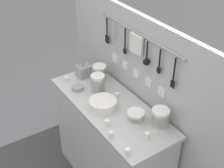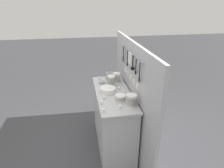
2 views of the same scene
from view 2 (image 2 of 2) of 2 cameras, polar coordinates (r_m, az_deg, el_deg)
ground_plane at (r=3.27m, az=0.26°, el=-17.58°), size 20.00×20.00×0.00m
counter at (r=2.97m, az=0.28°, el=-10.68°), size 1.26×0.50×0.95m
back_wall at (r=2.84m, az=5.93°, el=-3.98°), size 2.06×0.11×1.67m
bowl_stack_short_front at (r=3.05m, az=1.38°, el=2.02°), size 0.12×0.12×0.15m
bowl_stack_tall_left at (r=2.48m, az=2.53°, el=-4.28°), size 0.13×0.13×0.09m
bowl_stack_wide_centre at (r=2.88m, az=-0.27°, el=0.92°), size 0.12×0.12×0.17m
bowl_stack_back_corner at (r=2.36m, az=5.93°, el=-5.00°), size 0.13×0.13×0.16m
plate_stack at (r=2.70m, az=-1.21°, el=-1.90°), size 0.23×0.23×0.07m
steel_mixing_bowl at (r=3.01m, az=-3.13°, el=0.54°), size 0.10×0.10×0.04m
cutlery_caddy at (r=3.17m, az=-0.73°, el=2.57°), size 0.12×0.12×0.27m
cup_front_left at (r=2.24m, az=-2.62°, el=-8.18°), size 0.04×0.04×0.05m
cup_back_right at (r=2.78m, az=2.11°, el=-1.43°), size 0.04×0.04×0.05m
cup_by_caddy at (r=2.52m, az=-2.51°, el=-4.21°), size 0.04×0.04×0.05m
cup_centre at (r=3.16m, az=-3.89°, el=1.78°), size 0.04×0.04×0.05m
cup_beside_plates at (r=2.31m, az=2.45°, el=-7.05°), size 0.04×0.04×0.05m
cup_front_right at (r=2.41m, az=-3.26°, el=-5.66°), size 0.04×0.04×0.05m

